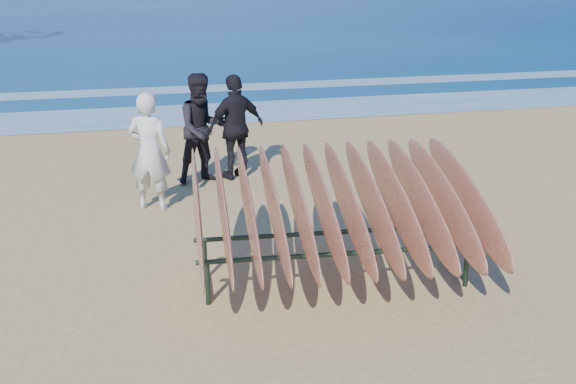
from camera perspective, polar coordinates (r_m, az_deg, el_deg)
The scene contains 8 objects.
ground at distance 8.26m, azimuth 1.32°, elevation -7.97°, with size 120.00×120.00×0.00m, color tan.
ocean at distance 62.30m, azimuth -12.20°, elevation 14.39°, with size 160.00×160.00×0.00m, color navy.
foam_near at distance 17.65m, azimuth -7.08°, elevation 6.13°, with size 160.00×160.00×0.00m, color white.
foam_far at distance 21.07m, azimuth -8.23°, elevation 8.03°, with size 160.00×160.00×0.00m, color white.
surfboard_rack at distance 8.16m, azimuth 3.78°, elevation -1.07°, with size 3.39×3.04×1.58m.
person_white at distance 10.85m, azimuth -10.90°, elevation 3.16°, with size 0.65×0.43×1.78m, color silver.
person_dark_a at distance 12.05m, azimuth -6.76°, elevation 4.98°, with size 0.89×0.70×1.84m, color black.
person_dark_b at distance 12.24m, azimuth -4.13°, elevation 5.14°, with size 1.04×0.43×1.78m, color black.
Camera 1 is at (-1.93, -7.16, 3.63)m, focal length 45.00 mm.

